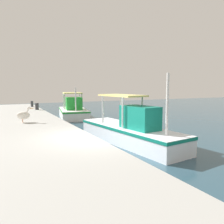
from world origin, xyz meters
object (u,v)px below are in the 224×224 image
object	(u,v)px
fishing_boat_nearest	(73,111)
pelican	(23,115)
mooring_bollard_nearest	(32,104)
mooring_bollard_second	(37,106)
fishing_boat_second	(130,130)

from	to	relation	value
fishing_boat_nearest	pelican	xyz separation A→B (m)	(6.01, -4.51, 0.60)
fishing_boat_nearest	mooring_bollard_nearest	world-z (taller)	fishing_boat_nearest
fishing_boat_nearest	mooring_bollard_second	bearing A→B (deg)	-97.86
fishing_boat_nearest	fishing_boat_second	bearing A→B (deg)	-1.24
fishing_boat_second	mooring_bollard_second	distance (m)	10.37
pelican	fishing_boat_second	bearing A→B (deg)	50.11
pelican	fishing_boat_nearest	bearing A→B (deg)	143.09
fishing_boat_second	mooring_bollard_second	bearing A→B (deg)	-164.93
fishing_boat_nearest	pelican	distance (m)	7.54
fishing_boat_second	mooring_bollard_second	world-z (taller)	fishing_boat_second
fishing_boat_nearest	mooring_bollard_second	distance (m)	2.97
fishing_boat_second	mooring_bollard_nearest	world-z (taller)	fishing_boat_second
fishing_boat_second	pelican	size ratio (longest dim) A/B	6.80
pelican	mooring_bollard_nearest	distance (m)	9.57
fishing_boat_nearest	mooring_bollard_second	xyz separation A→B (m)	(-0.40, -2.90, 0.47)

